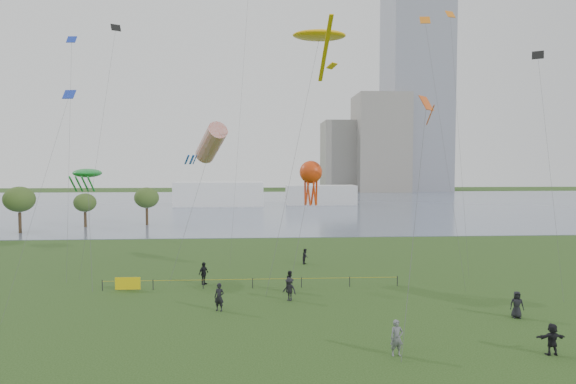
{
  "coord_description": "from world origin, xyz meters",
  "views": [
    {
      "loc": [
        -2.25,
        -26.2,
        9.94
      ],
      "look_at": [
        0.0,
        10.0,
        8.0
      ],
      "focal_mm": 30.0,
      "sensor_mm": 36.0,
      "label": 1
    }
  ],
  "objects": [
    {
      "name": "spectator_g",
      "position": [
        2.52,
        22.08,
        0.78
      ],
      "size": [
        0.82,
        0.92,
        1.56
      ],
      "primitive_type": "imported",
      "rotation": [
        0.0,
        0.0,
        1.22
      ],
      "color": "black",
      "rests_on": "ground_plane"
    },
    {
      "name": "tower",
      "position": [
        62.0,
        168.0,
        60.0
      ],
      "size": [
        24.0,
        24.0,
        120.0
      ],
      "primitive_type": "cube",
      "color": "gray",
      "rests_on": "ground_plane"
    },
    {
      "name": "pavilion_left",
      "position": [
        -12.0,
        95.0,
        3.0
      ],
      "size": [
        22.0,
        8.0,
        6.0
      ],
      "primitive_type": "cube",
      "color": "white",
      "rests_on": "ground_plane"
    },
    {
      "name": "kite_octopus",
      "position": [
        2.33,
        15.44,
        9.34
      ],
      "size": [
        3.27,
        6.02,
        10.44
      ],
      "rotation": [
        0.0,
        0.0,
        -0.3
      ],
      "color": "#3F3F42"
    },
    {
      "name": "spectator_b",
      "position": [
        0.03,
        8.83,
        0.86
      ],
      "size": [
        1.27,
        1.16,
        1.71
      ],
      "primitive_type": "imported",
      "rotation": [
        0.0,
        0.0,
        -0.62
      ],
      "color": "black",
      "rests_on": "ground_plane"
    },
    {
      "name": "ground_plane",
      "position": [
        0.0,
        0.0,
        0.0
      ],
      "size": [
        400.0,
        400.0,
        0.0
      ],
      "primitive_type": "plane",
      "color": "#1C3611"
    },
    {
      "name": "kite_flyer",
      "position": [
        4.98,
        -1.85,
        0.95
      ],
      "size": [
        0.71,
        0.48,
        1.9
      ],
      "primitive_type": "imported",
      "rotation": [
        0.0,
        0.0,
        0.04
      ],
      "color": "slate",
      "rests_on": "ground_plane"
    },
    {
      "name": "lake",
      "position": [
        0.0,
        100.0,
        0.02
      ],
      "size": [
        400.0,
        120.0,
        0.08
      ],
      "primitive_type": "cube",
      "color": "slate",
      "rests_on": "ground_plane"
    },
    {
      "name": "fence",
      "position": [
        -8.85,
        12.62,
        0.55
      ],
      "size": [
        24.07,
        0.07,
        1.05
      ],
      "color": "black",
      "rests_on": "ground_plane"
    },
    {
      "name": "trees",
      "position": [
        -36.86,
        48.26,
        5.23
      ],
      "size": [
        29.5,
        16.74,
        8.24
      ],
      "color": "#352618",
      "rests_on": "ground_plane"
    },
    {
      "name": "spectator_f",
      "position": [
        -4.95,
        6.6,
        0.96
      ],
      "size": [
        0.82,
        0.68,
        1.92
      ],
      "primitive_type": "imported",
      "rotation": [
        0.0,
        0.0,
        -0.36
      ],
      "color": "black",
      "rests_on": "ground_plane"
    },
    {
      "name": "kite_creature",
      "position": [
        -18.72,
        21.32,
        9.27
      ],
      "size": [
        4.53,
        11.22,
        9.73
      ],
      "rotation": [
        0.0,
        0.0,
        0.25
      ],
      "color": "#3F3F42"
    },
    {
      "name": "pavilion_right",
      "position": [
        14.0,
        98.0,
        2.5
      ],
      "size": [
        18.0,
        7.0,
        5.0
      ],
      "primitive_type": "cube",
      "color": "silver",
      "rests_on": "ground_plane"
    },
    {
      "name": "spectator_a",
      "position": [
        0.26,
        11.31,
        0.85
      ],
      "size": [
        1.01,
        1.04,
        1.69
      ],
      "primitive_type": "imported",
      "rotation": [
        0.0,
        0.0,
        0.91
      ],
      "color": "black",
      "rests_on": "ground_plane"
    },
    {
      "name": "small_kites",
      "position": [
        -0.89,
        19.25,
        22.73
      ],
      "size": [
        42.62,
        15.12,
        15.89
      ],
      "color": "#1933B2"
    },
    {
      "name": "building_low",
      "position": [
        32.0,
        168.0,
        14.0
      ],
      "size": [
        16.0,
        18.0,
        28.0
      ],
      "primitive_type": "cube",
      "color": "gray",
      "rests_on": "ground_plane"
    },
    {
      "name": "spectator_d",
      "position": [
        14.67,
        3.88,
        0.88
      ],
      "size": [
        0.97,
        0.75,
        1.75
      ],
      "primitive_type": "imported",
      "rotation": [
        0.0,
        0.0,
        -0.24
      ],
      "color": "black",
      "rests_on": "ground_plane"
    },
    {
      "name": "kite_delta",
      "position": [
        10.26,
        9.19,
        13.83
      ],
      "size": [
        6.3,
        13.41,
        15.33
      ],
      "rotation": [
        0.0,
        0.0,
        0.05
      ],
      "color": "#3F3F42"
    },
    {
      "name": "spectator_e",
      "position": [
        13.19,
        -2.26,
        0.84
      ],
      "size": [
        1.57,
        0.52,
        1.69
      ],
      "primitive_type": "imported",
      "rotation": [
        0.0,
        0.0,
        3.15
      ],
      "color": "black",
      "rests_on": "ground_plane"
    },
    {
      "name": "building_mid",
      "position": [
        46.0,
        162.0,
        19.0
      ],
      "size": [
        20.0,
        20.0,
        38.0
      ],
      "primitive_type": "cube",
      "color": "gray",
      "rests_on": "ground_plane"
    },
    {
      "name": "kite_stingray",
      "position": [
        3.59,
        19.79,
        22.29
      ],
      "size": [
        7.87,
        11.51,
        22.77
      ],
      "rotation": [
        0.0,
        0.0,
        0.4
      ],
      "color": "#3F3F42"
    },
    {
      "name": "kite_windsock",
      "position": [
        -6.72,
        20.06,
        12.15
      ],
      "size": [
        5.03,
        7.77,
        14.1
      ],
      "rotation": [
        0.0,
        0.0,
        -0.0
      ],
      "color": "#3F3F42"
    },
    {
      "name": "spectator_c",
      "position": [
        -6.86,
        14.11,
        0.95
      ],
      "size": [
        1.01,
        1.18,
        1.9
      ],
      "primitive_type": "imported",
      "rotation": [
        0.0,
        0.0,
        0.97
      ],
      "color": "black",
      "rests_on": "ground_plane"
    }
  ]
}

